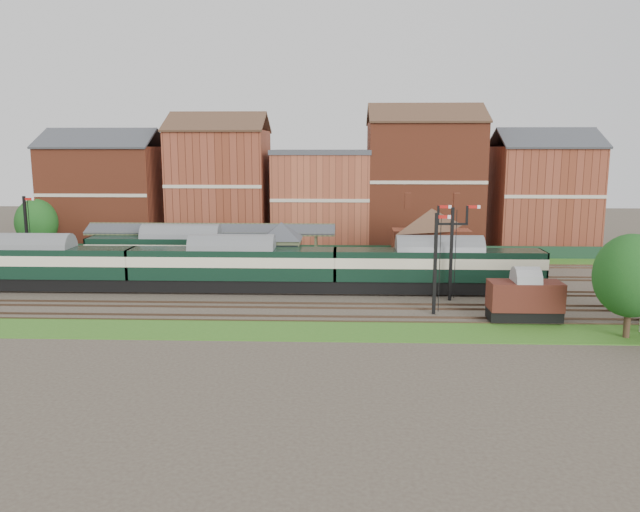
{
  "coord_description": "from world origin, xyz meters",
  "views": [
    {
      "loc": [
        2.78,
        -54.9,
        13.04
      ],
      "look_at": [
        0.7,
        2.0,
        3.0
      ],
      "focal_mm": 35.0,
      "sensor_mm": 36.0,
      "label": 1
    }
  ],
  "objects_px": {
    "dmu_train": "(233,265)",
    "semaphore_bracket": "(452,247)",
    "platform_railcar": "(182,252)",
    "goods_van_a": "(525,298)",
    "signal_box": "(282,251)"
  },
  "relations": [
    {
      "from": "dmu_train",
      "to": "semaphore_bracket",
      "type": "bearing_deg",
      "value": -7.43
    },
    {
      "from": "platform_railcar",
      "to": "dmu_train",
      "type": "bearing_deg",
      "value": -45.97
    },
    {
      "from": "semaphore_bracket",
      "to": "goods_van_a",
      "type": "bearing_deg",
      "value": -55.8
    },
    {
      "from": "signal_box",
      "to": "platform_railcar",
      "type": "relative_size",
      "value": 0.32
    },
    {
      "from": "dmu_train",
      "to": "goods_van_a",
      "type": "bearing_deg",
      "value": -20.89
    },
    {
      "from": "signal_box",
      "to": "platform_railcar",
      "type": "distance_m",
      "value": 10.93
    },
    {
      "from": "semaphore_bracket",
      "to": "dmu_train",
      "type": "xyz_separation_m",
      "value": [
        -19.17,
        2.5,
        -2.14
      ]
    },
    {
      "from": "dmu_train",
      "to": "platform_railcar",
      "type": "relative_size",
      "value": 2.94
    },
    {
      "from": "dmu_train",
      "to": "signal_box",
      "type": "bearing_deg",
      "value": 38.2
    },
    {
      "from": "platform_railcar",
      "to": "goods_van_a",
      "type": "relative_size",
      "value": 3.53
    },
    {
      "from": "signal_box",
      "to": "dmu_train",
      "type": "relative_size",
      "value": 0.11
    },
    {
      "from": "dmu_train",
      "to": "goods_van_a",
      "type": "distance_m",
      "value": 25.25
    },
    {
      "from": "signal_box",
      "to": "dmu_train",
      "type": "bearing_deg",
      "value": -141.8
    },
    {
      "from": "semaphore_bracket",
      "to": "platform_railcar",
      "type": "relative_size",
      "value": 0.43
    },
    {
      "from": "semaphore_bracket",
      "to": "platform_railcar",
      "type": "xyz_separation_m",
      "value": [
        -25.45,
        9.0,
        -2.1
      ]
    }
  ]
}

